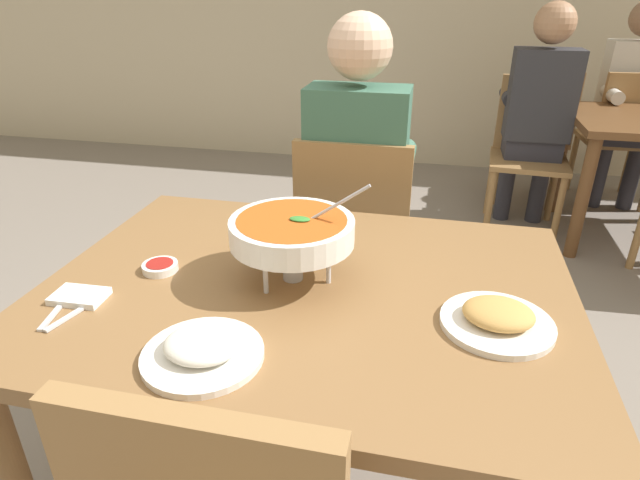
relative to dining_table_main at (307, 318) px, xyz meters
The scene contains 15 objects.
dining_table_main is the anchor object (origin of this frame).
chair_diner_main 0.77m from the dining_table_main, 90.00° to the left, with size 0.44×0.44×0.90m.
diner_main 0.80m from the dining_table_main, 90.00° to the left, with size 0.40×0.45×1.31m.
curry_bowl 0.23m from the dining_table_main, 151.31° to the left, with size 0.33×0.30×0.26m.
rice_plate 0.36m from the dining_table_main, 112.40° to the right, with size 0.24×0.24×0.06m.
appetizer_plate 0.46m from the dining_table_main, 10.31° to the right, with size 0.24×0.24×0.06m.
sauce_dish 0.40m from the dining_table_main, behind, with size 0.09×0.09×0.02m.
napkin_folded 0.54m from the dining_table_main, 160.18° to the right, with size 0.12×0.08×0.02m, color white.
fork_utensil 0.58m from the dining_table_main, 156.11° to the right, with size 0.01×0.17×0.01m, color silver.
spoon_utensil 0.53m from the dining_table_main, 153.89° to the right, with size 0.01×0.17×0.01m, color silver.
chair_bg_left 2.39m from the dining_table_main, 69.60° to the left, with size 0.47×0.47×0.90m.
chair_bg_middle 3.08m from the dining_table_main, 61.31° to the left, with size 0.47×0.47×0.90m.
chair_bg_right 2.91m from the dining_table_main, 69.75° to the left, with size 0.44×0.44×0.90m.
patron_bg_left 2.37m from the dining_table_main, 69.19° to the left, with size 0.40×0.45×1.31m.
patron_bg_middle 3.11m from the dining_table_main, 61.63° to the left, with size 0.40×0.45×1.31m.
Camera 1 is at (0.27, -1.07, 1.38)m, focal length 29.53 mm.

